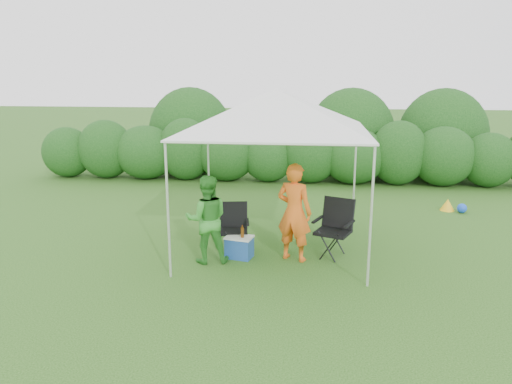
# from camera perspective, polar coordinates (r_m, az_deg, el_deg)

# --- Properties ---
(ground) EXTENTS (70.00, 70.00, 0.00)m
(ground) POSITION_cam_1_polar(r_m,az_deg,el_deg) (8.62, 1.86, -7.48)
(ground) COLOR #356520
(hedge) EXTENTS (14.86, 1.53, 1.80)m
(hedge) POSITION_cam_1_polar(r_m,az_deg,el_deg) (14.22, 4.00, 4.39)
(hedge) COLOR #1F5019
(hedge) RESTS_ON ground
(canopy) EXTENTS (3.10, 3.10, 2.83)m
(canopy) POSITION_cam_1_polar(r_m,az_deg,el_deg) (8.57, 2.27, 9.32)
(canopy) COLOR silver
(canopy) RESTS_ON ground
(chair_right) EXTENTS (0.74, 0.72, 0.99)m
(chair_right) POSITION_cam_1_polar(r_m,az_deg,el_deg) (8.66, 9.03, -3.62)
(chair_right) COLOR black
(chair_right) RESTS_ON ground
(chair_left) EXTENTS (0.59, 0.55, 0.85)m
(chair_left) POSITION_cam_1_polar(r_m,az_deg,el_deg) (8.83, -2.55, -3.66)
(chair_left) COLOR black
(chair_left) RESTS_ON ground
(man) EXTENTS (0.71, 0.59, 1.66)m
(man) POSITION_cam_1_polar(r_m,az_deg,el_deg) (8.30, 4.39, -2.32)
(man) COLOR orange
(man) RESTS_ON ground
(woman) EXTENTS (0.83, 0.71, 1.48)m
(woman) POSITION_cam_1_polar(r_m,az_deg,el_deg) (8.25, -5.63, -3.11)
(woman) COLOR green
(woman) RESTS_ON ground
(cooler) EXTENTS (0.51, 0.42, 0.38)m
(cooler) POSITION_cam_1_polar(r_m,az_deg,el_deg) (8.56, -1.92, -6.28)
(cooler) COLOR #224C9C
(cooler) RESTS_ON ground
(bottle) EXTENTS (0.06, 0.06, 0.21)m
(bottle) POSITION_cam_1_polar(r_m,az_deg,el_deg) (8.42, -1.57, -4.51)
(bottle) COLOR #592D0C
(bottle) RESTS_ON cooler
(lawn_toy) EXTENTS (0.54, 0.45, 0.27)m
(lawn_toy) POSITION_cam_1_polar(r_m,az_deg,el_deg) (12.18, 21.41, -1.46)
(lawn_toy) COLOR yellow
(lawn_toy) RESTS_ON ground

